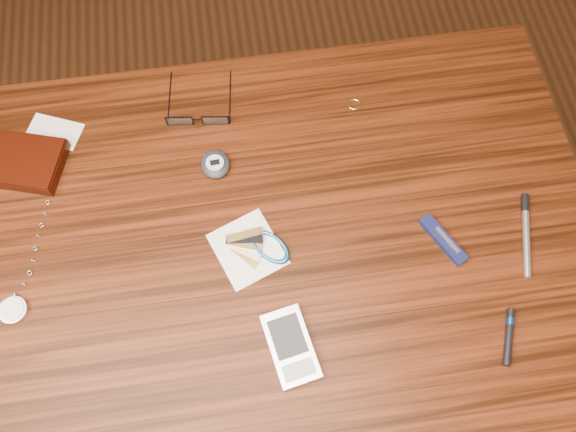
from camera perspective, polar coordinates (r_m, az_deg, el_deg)
The scene contains 12 objects.
ground at distance 1.61m, azimuth -0.13°, elevation -11.32°, with size 3.80×3.80×0.00m, color #472814.
desk at distance 0.99m, azimuth -0.20°, elevation -3.81°, with size 1.00×0.70×0.75m.
wallet_and_card at distance 1.02m, azimuth -25.06°, elevation 5.04°, with size 0.16×0.17×0.03m.
eyeglasses at distance 0.99m, azimuth -9.15°, elevation 9.84°, with size 0.12×0.12×0.02m.
gold_ring at distance 1.01m, azimuth 6.75°, elevation 11.19°, with size 0.02×0.02×0.00m, color #F0DF6D.
pocket_watch at distance 0.94m, azimuth -26.02°, elevation -7.82°, with size 0.10×0.33×0.01m.
pda_phone at distance 0.83m, azimuth 0.26°, elevation -13.11°, with size 0.08×0.12×0.02m.
pedometer at distance 0.94m, azimuth -7.40°, elevation 5.25°, with size 0.05×0.06×0.02m.
notepad_keys at distance 0.88m, azimuth -3.03°, elevation -3.19°, with size 0.14×0.13×0.01m.
pocket_knife at distance 0.91m, azimuth 15.49°, elevation -2.34°, with size 0.06×0.09×0.01m.
silver_pen at distance 0.96m, azimuth 23.01°, elevation -1.15°, with size 0.05×0.14×0.01m.
black_blue_pen at distance 0.90m, azimuth 21.53°, elevation -11.17°, with size 0.04×0.08×0.01m.
Camera 1 is at (-0.04, -0.32, 1.58)m, focal length 35.00 mm.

